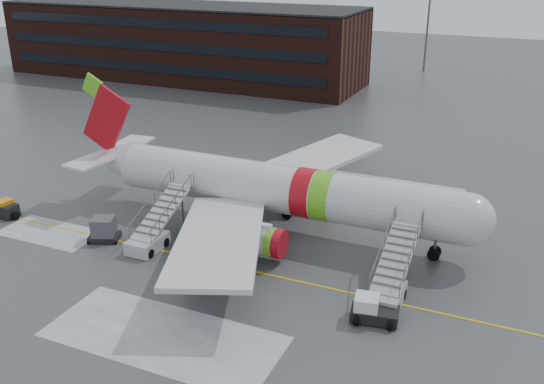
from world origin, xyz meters
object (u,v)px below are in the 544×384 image
at_px(airstair_fwd, 390,283).
at_px(baggage_tractor, 5,209).
at_px(pushback_tug, 372,310).
at_px(uld_container, 104,230).
at_px(airliner, 271,188).
at_px(airstair_aft, 153,233).

height_order(airstair_fwd, baggage_tractor, airstair_fwd).
bearing_deg(pushback_tug, uld_container, 174.19).
bearing_deg(baggage_tractor, airliner, 18.33).
bearing_deg(baggage_tractor, uld_container, -1.18).
relative_size(airstair_fwd, airstair_aft, 1.00).
bearing_deg(baggage_tractor, airstair_aft, 2.09).
distance_m(airstair_aft, uld_container, 4.09).
bearing_deg(airstair_aft, uld_container, -169.49).
xyz_separation_m(pushback_tug, baggage_tractor, (-32.21, 2.43, -0.09)).
distance_m(uld_container, baggage_tractor, 10.45).
height_order(airstair_aft, pushback_tug, airstair_aft).
xyz_separation_m(airstair_fwd, pushback_tug, (-0.36, -2.96, -0.35)).
distance_m(pushback_tug, uld_container, 21.87).
bearing_deg(uld_container, airstair_aft, 10.51).
height_order(airstair_aft, uld_container, airstair_aft).
relative_size(pushback_tug, baggage_tractor, 1.05).
height_order(pushback_tug, uld_container, uld_container).
relative_size(airliner, airstair_fwd, 4.55).
bearing_deg(pushback_tug, baggage_tractor, 175.68).
bearing_deg(pushback_tug, airstair_fwd, 83.01).
relative_size(airstair_fwd, baggage_tractor, 2.64).
height_order(airstair_fwd, uld_container, airstair_fwd).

